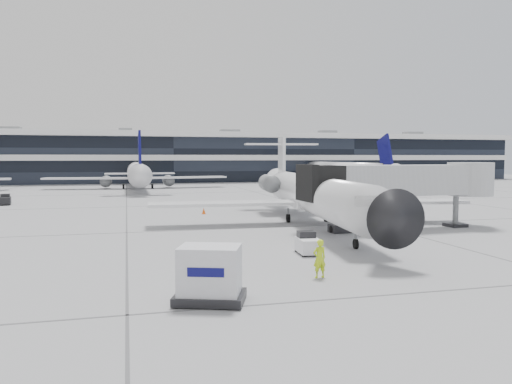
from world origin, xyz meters
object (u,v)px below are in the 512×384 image
object	(u,v)px
ramp_worker	(319,259)
jet_bridge	(409,181)
baggage_tug	(308,244)
regional_jet	(311,192)
cargo_uld	(210,275)

from	to	relation	value
ramp_worker	jet_bridge	bearing A→B (deg)	-141.79
jet_bridge	baggage_tug	distance (m)	13.67
regional_jet	cargo_uld	size ratio (longest dim) A/B	10.70
regional_jet	baggage_tug	distance (m)	13.16
regional_jet	ramp_worker	size ratio (longest dim) A/B	18.61
baggage_tug	cargo_uld	bearing A→B (deg)	-126.18
ramp_worker	cargo_uld	xyz separation A→B (m)	(-5.56, -2.64, 0.18)
jet_bridge	ramp_worker	xyz separation A→B (m)	(-12.60, -12.98, -2.87)
regional_jet	baggage_tug	bearing A→B (deg)	-104.37
regional_jet	jet_bridge	xyz separation A→B (m)	(6.30, -4.73, 1.12)
baggage_tug	cargo_uld	size ratio (longest dim) A/B	0.65
baggage_tug	cargo_uld	distance (m)	10.90
baggage_tug	jet_bridge	bearing A→B (deg)	38.13
cargo_uld	ramp_worker	bearing A→B (deg)	45.11
regional_jet	jet_bridge	bearing A→B (deg)	-29.76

